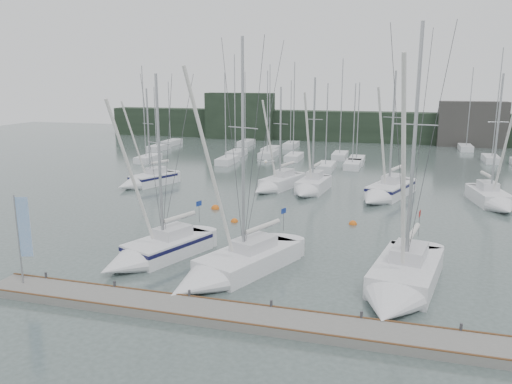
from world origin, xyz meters
TOP-DOWN VIEW (x-y plane):
  - ground at (0.00, 0.00)m, footprint 160.00×160.00m
  - dock at (0.00, -5.00)m, footprint 24.00×2.00m
  - far_treeline at (0.00, 62.00)m, footprint 90.00×4.00m
  - far_building_left at (-20.00, 60.00)m, footprint 12.00×3.00m
  - far_building_right at (18.00, 60.00)m, footprint 10.00×3.00m
  - mast_forest at (-2.16, 42.83)m, footprint 58.46×26.88m
  - sailboat_near_left at (-6.44, 0.45)m, footprint 5.13×7.86m
  - sailboat_near_center at (-1.38, -0.74)m, footprint 6.09×9.36m
  - sailboat_near_right at (7.56, -0.45)m, footprint 4.52×9.40m
  - sailboat_mid_a at (-16.88, 19.21)m, footprint 4.62×6.90m
  - sailboat_mid_b at (-4.08, 21.18)m, footprint 4.27×7.81m
  - sailboat_mid_c at (-0.56, 20.57)m, footprint 3.06×6.79m
  - sailboat_mid_d at (6.17, 20.16)m, footprint 5.28×8.83m
  - sailboat_mid_e at (15.08, 19.79)m, footprint 3.66×7.36m
  - buoy_a at (-4.33, 9.73)m, footprint 0.55×0.55m
  - buoy_b at (4.24, 11.50)m, footprint 0.59×0.59m
  - buoy_c at (-7.05, 12.95)m, footprint 0.68×0.68m
  - dock_banner at (-10.47, -4.84)m, footprint 0.67×0.25m
  - seagull at (-0.09, 2.77)m, footprint 0.99×0.48m

SIDE VIEW (x-z plane):
  - ground at x=0.00m, z-range 0.00..0.00m
  - buoy_a at x=-4.33m, z-range -0.27..0.27m
  - buoy_b at x=4.24m, z-range -0.30..0.30m
  - buoy_c at x=-7.05m, z-range -0.34..0.34m
  - dock at x=0.00m, z-range 0.00..0.40m
  - mast_forest at x=-2.16m, z-range -6.64..7.59m
  - sailboat_near_center at x=-1.38m, z-range -6.28..7.27m
  - sailboat_mid_b at x=-4.08m, z-range -4.70..5.71m
  - sailboat_near_left at x=-6.44m, z-range -5.28..6.34m
  - sailboat_mid_a at x=-16.88m, z-range -4.58..5.66m
  - sailboat_mid_e at x=15.08m, z-range -5.26..6.36m
  - sailboat_near_right at x=7.56m, z-range -6.48..7.59m
  - sailboat_mid_c at x=-0.56m, z-range -5.08..6.21m
  - sailboat_mid_d at x=6.17m, z-range -5.39..6.57m
  - far_treeline at x=0.00m, z-range 0.00..5.00m
  - dock_banner at x=-10.47m, z-range 0.81..5.37m
  - far_building_right at x=18.00m, z-range 0.00..7.00m
  - far_building_left at x=-20.00m, z-range 0.00..8.00m
  - seagull at x=-0.09m, z-range 5.75..5.95m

